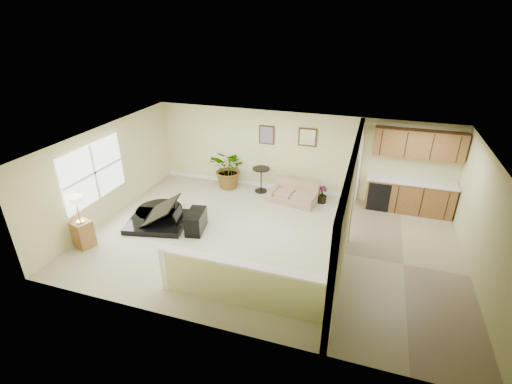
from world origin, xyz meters
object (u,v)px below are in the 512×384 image
(piano, at_px, (157,202))
(loveseat, at_px, (294,192))
(piano_bench, at_px, (196,221))
(palm_plant, at_px, (230,169))
(lamp_stand, at_px, (81,226))
(accent_table, at_px, (261,177))
(small_plant, at_px, (322,196))

(piano, height_order, loveseat, piano)
(piano_bench, bearing_deg, piano, 175.35)
(palm_plant, bearing_deg, piano, -111.31)
(piano, height_order, lamp_stand, piano)
(lamp_stand, bearing_deg, piano_bench, 33.40)
(piano, height_order, piano_bench, piano)
(piano, relative_size, lamp_stand, 1.49)
(loveseat, xyz_separation_m, accent_table, (-1.12, 0.34, 0.20))
(loveseat, height_order, palm_plant, palm_plant)
(piano, distance_m, loveseat, 3.93)
(palm_plant, distance_m, lamp_stand, 4.68)
(piano_bench, xyz_separation_m, lamp_stand, (-2.23, -1.47, 0.30))
(accent_table, bearing_deg, lamp_stand, -126.68)
(lamp_stand, bearing_deg, loveseat, 42.31)
(accent_table, height_order, palm_plant, palm_plant)
(piano, distance_m, accent_table, 3.35)
(piano, bearing_deg, lamp_stand, -136.76)
(accent_table, xyz_separation_m, palm_plant, (-1.03, -0.03, 0.13))
(loveseat, xyz_separation_m, small_plant, (0.82, 0.17, -0.08))
(small_plant, bearing_deg, piano, -148.15)
(piano_bench, height_order, small_plant, piano_bench)
(loveseat, xyz_separation_m, lamp_stand, (-4.25, -3.87, 0.26))
(palm_plant, height_order, small_plant, palm_plant)
(accent_table, height_order, lamp_stand, lamp_stand)
(piano_bench, xyz_separation_m, small_plant, (2.84, 2.57, -0.05))
(loveseat, relative_size, small_plant, 2.96)
(piano, xyz_separation_m, accent_table, (2.05, 2.64, -0.09))
(palm_plant, bearing_deg, lamp_stand, -116.71)
(loveseat, relative_size, lamp_stand, 1.14)
(loveseat, bearing_deg, small_plant, 22.30)
(piano_bench, relative_size, accent_table, 1.01)
(loveseat, height_order, small_plant, loveseat)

